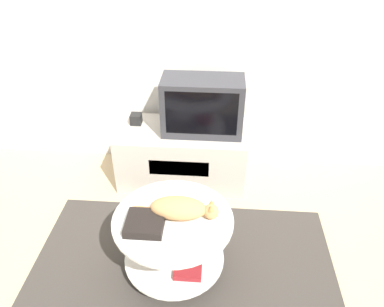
{
  "coord_description": "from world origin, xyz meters",
  "views": [
    {
      "loc": [
        0.19,
        -1.73,
        2.11
      ],
      "look_at": [
        0.02,
        0.45,
        0.61
      ],
      "focal_mm": 35.0,
      "sensor_mm": 36.0,
      "label": 1
    }
  ],
  "objects_px": {
    "tv": "(202,106)",
    "speaker": "(136,119)",
    "dvd_box": "(145,223)",
    "cat": "(181,208)"
  },
  "relations": [
    {
      "from": "speaker",
      "to": "cat",
      "type": "bearing_deg",
      "value": -65.2
    },
    {
      "from": "cat",
      "to": "speaker",
      "type": "bearing_deg",
      "value": 116.15
    },
    {
      "from": "tv",
      "to": "speaker",
      "type": "relative_size",
      "value": 7.08
    },
    {
      "from": "speaker",
      "to": "dvd_box",
      "type": "height_order",
      "value": "speaker"
    },
    {
      "from": "speaker",
      "to": "cat",
      "type": "xyz_separation_m",
      "value": [
        0.49,
        -1.07,
        -0.01
      ]
    },
    {
      "from": "dvd_box",
      "to": "cat",
      "type": "relative_size",
      "value": 0.4
    },
    {
      "from": "dvd_box",
      "to": "cat",
      "type": "bearing_deg",
      "value": 29.42
    },
    {
      "from": "tv",
      "to": "dvd_box",
      "type": "height_order",
      "value": "tv"
    },
    {
      "from": "tv",
      "to": "speaker",
      "type": "xyz_separation_m",
      "value": [
        -0.57,
        0.08,
        -0.19
      ]
    },
    {
      "from": "tv",
      "to": "cat",
      "type": "xyz_separation_m",
      "value": [
        -0.08,
        -0.99,
        -0.19
      ]
    }
  ]
}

